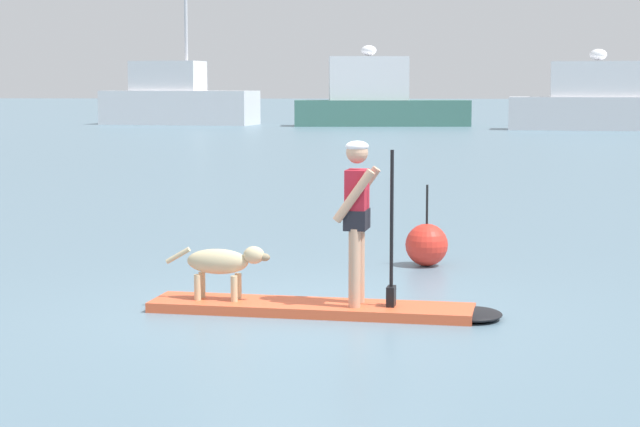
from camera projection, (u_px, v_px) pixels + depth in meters
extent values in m
plane|color=slate|center=(311.00, 313.00, 11.24)|extent=(400.00, 400.00, 0.00)
cube|color=#E55933|center=(311.00, 308.00, 11.24)|extent=(3.34, 1.02, 0.10)
ellipsoid|color=black|center=(474.00, 314.00, 10.92)|extent=(0.62, 0.71, 0.10)
cylinder|color=tan|center=(359.00, 264.00, 11.22)|extent=(0.12, 0.12, 0.79)
cylinder|color=tan|center=(355.00, 268.00, 10.97)|extent=(0.12, 0.12, 0.79)
cube|color=black|center=(357.00, 219.00, 11.04)|extent=(0.26, 0.38, 0.20)
cube|color=#B21E2D|center=(357.00, 198.00, 11.02)|extent=(0.23, 0.36, 0.58)
sphere|color=tan|center=(357.00, 152.00, 10.97)|extent=(0.22, 0.22, 0.22)
ellipsoid|color=white|center=(357.00, 146.00, 10.96)|extent=(0.23, 0.23, 0.11)
cylinder|color=tan|center=(360.00, 192.00, 11.20)|extent=(0.42, 0.13, 0.54)
cylinder|color=tan|center=(354.00, 196.00, 10.83)|extent=(0.42, 0.13, 0.54)
cylinder|color=black|center=(392.00, 229.00, 10.98)|extent=(0.04, 0.04, 1.56)
cube|color=black|center=(391.00, 296.00, 11.06)|extent=(0.10, 0.19, 0.20)
ellipsoid|color=#CCB78C|center=(218.00, 261.00, 11.38)|extent=(0.67, 0.29, 0.26)
ellipsoid|color=#CCB78C|center=(254.00, 255.00, 11.29)|extent=(0.24, 0.18, 0.18)
ellipsoid|color=gray|center=(264.00, 257.00, 11.27)|extent=(0.13, 0.09, 0.08)
cylinder|color=#CCB78C|center=(178.00, 255.00, 11.45)|extent=(0.27, 0.08, 0.18)
cylinder|color=#CCB78C|center=(238.00, 286.00, 11.44)|extent=(0.07, 0.07, 0.27)
cylinder|color=#CCB78C|center=(234.00, 289.00, 11.29)|extent=(0.07, 0.07, 0.27)
cylinder|color=#CCB78C|center=(202.00, 285.00, 11.52)|extent=(0.07, 0.07, 0.27)
cylinder|color=#CCB78C|center=(198.00, 287.00, 11.37)|extent=(0.07, 0.07, 0.27)
cube|color=white|center=(180.00, 108.00, 66.96)|extent=(9.64, 4.57, 2.04)
cube|color=silver|center=(168.00, 76.00, 66.80)|extent=(4.49, 2.99, 1.77)
cylinder|color=silver|center=(186.00, 18.00, 66.30)|extent=(0.20, 0.20, 8.65)
cylinder|color=silver|center=(168.00, 71.00, 66.77)|extent=(3.22, 0.65, 0.14)
cube|color=#3F7266|center=(381.00, 113.00, 64.50)|extent=(10.36, 3.75, 1.50)
cube|color=silver|center=(369.00, 78.00, 64.34)|extent=(4.75, 2.49, 2.52)
ellipsoid|color=white|center=(369.00, 50.00, 64.16)|extent=(0.90, 0.90, 0.60)
cube|color=silver|center=(612.00, 114.00, 58.37)|extent=(10.97, 3.84, 1.74)
cube|color=silver|center=(598.00, 79.00, 58.24)|extent=(5.02, 2.56, 1.86)
ellipsoid|color=white|center=(598.00, 55.00, 58.10)|extent=(0.90, 0.90, 0.60)
sphere|color=red|center=(427.00, 245.00, 14.14)|extent=(0.54, 0.54, 0.54)
cylinder|color=black|center=(427.00, 204.00, 14.08)|extent=(0.03, 0.03, 0.50)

